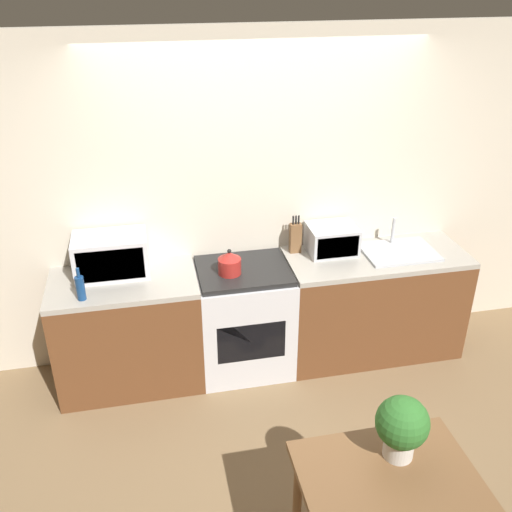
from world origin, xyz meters
TOP-DOWN VIEW (x-y plane):
  - ground_plane at (0.00, 0.00)m, footprint 16.00×16.00m
  - wall_back at (0.00, 1.20)m, footprint 10.00×0.06m
  - counter_left_run at (-1.08, 0.86)m, footprint 1.08×0.62m
  - counter_right_run at (0.90, 0.86)m, footprint 1.44×0.62m
  - stove_range at (-0.18, 0.85)m, footprint 0.72×0.62m
  - kettle at (-0.29, 0.80)m, footprint 0.17×0.17m
  - microwave at (-1.14, 0.98)m, footprint 0.53×0.33m
  - bottle at (-1.35, 0.65)m, footprint 0.06×0.06m
  - knife_block at (0.27, 1.04)m, footprint 0.09×0.06m
  - toaster_oven at (0.56, 0.99)m, footprint 0.38×0.31m
  - sink_basin at (1.08, 0.86)m, footprint 0.57×0.42m
  - dining_table at (0.19, -1.06)m, footprint 0.88×0.65m
  - potted_plant at (0.28, -0.94)m, footprint 0.27×0.27m

SIDE VIEW (x-z plane):
  - ground_plane at x=0.00m, z-range 0.00..0.00m
  - stove_range at x=-0.18m, z-range 0.00..0.90m
  - counter_left_run at x=-1.08m, z-range 0.00..0.90m
  - counter_right_run at x=0.90m, z-range 0.00..0.90m
  - dining_table at x=0.19m, z-range 0.26..0.98m
  - sink_basin at x=1.08m, z-range 0.79..1.03m
  - potted_plant at x=0.28m, z-range 0.75..1.10m
  - kettle at x=-0.29m, z-range 0.89..1.09m
  - bottle at x=-1.35m, z-range 0.87..1.12m
  - toaster_oven at x=0.56m, z-range 0.90..1.12m
  - knife_block at x=0.27m, z-range 0.87..1.18m
  - microwave at x=-1.14m, z-range 0.90..1.21m
  - wall_back at x=0.00m, z-range 0.00..2.60m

